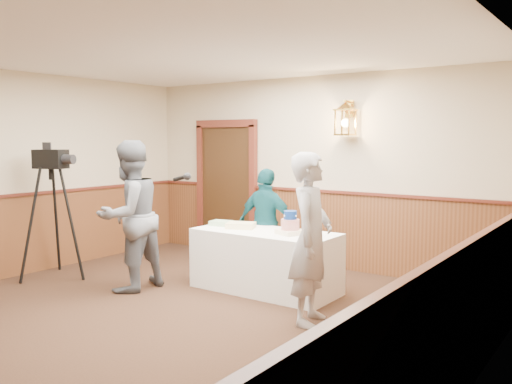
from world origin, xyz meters
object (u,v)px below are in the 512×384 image
tiered_cake (290,225)px  sheet_cake_yellow (241,225)px  tv_camera_rig (53,221)px  interviewer (129,216)px  assistant_p (267,224)px  display_table (265,261)px  baker (311,238)px  sheet_cake_green (221,223)px

tiered_cake → sheet_cake_yellow: tiered_cake is taller
tiered_cake → tv_camera_rig: (-3.06, -1.12, -0.08)m
sheet_cake_yellow → interviewer: bearing=-137.4°
tiered_cake → sheet_cake_yellow: bearing=179.1°
tv_camera_rig → assistant_p: bearing=16.5°
sheet_cake_yellow → assistant_p: size_ratio=0.23×
display_table → assistant_p: assistant_p is taller
display_table → interviewer: size_ratio=0.96×
assistant_p → baker: bearing=138.4°
display_table → sheet_cake_yellow: sheet_cake_yellow is taller
sheet_cake_yellow → baker: 1.58m
baker → tiered_cake: bearing=31.0°
display_table → sheet_cake_yellow: 0.56m
tiered_cake → baker: bearing=-45.7°
sheet_cake_green → interviewer: 1.19m
tiered_cake → baker: size_ratio=0.20×
baker → assistant_p: (-1.34, 1.18, -0.13)m
assistant_p → tv_camera_rig: tv_camera_rig is taller
sheet_cake_yellow → display_table: bearing=0.4°
display_table → baker: size_ratio=1.03×
tiered_cake → sheet_cake_green: 1.09m
interviewer → baker: interviewer is taller
sheet_cake_yellow → sheet_cake_green: 0.34m
sheet_cake_yellow → sheet_cake_green: size_ratio=1.32×
tiered_cake → sheet_cake_green: bearing=178.0°
baker → tv_camera_rig: (-3.74, -0.44, -0.10)m
interviewer → assistant_p: interviewer is taller
sheet_cake_yellow → tv_camera_rig: tv_camera_rig is taller
sheet_cake_yellow → interviewer: size_ratio=0.18×
tiered_cake → baker: (0.67, -0.69, 0.02)m
tv_camera_rig → tiered_cake: bearing=2.6°
tiered_cake → interviewer: 1.99m
baker → display_table: bearing=42.6°
assistant_p → tv_camera_rig: bearing=33.6°
sheet_cake_green → display_table: bearing=-1.8°
sheet_cake_yellow → sheet_cake_green: sheet_cake_yellow is taller
sheet_cake_green → assistant_p: 0.62m
sheet_cake_yellow → sheet_cake_green: bearing=175.7°
sheet_cake_green → tiered_cake: bearing=-2.0°
interviewer → assistant_p: (1.09, 1.41, -0.19)m
sheet_cake_yellow → baker: size_ratio=0.20×
display_table → interviewer: interviewer is taller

